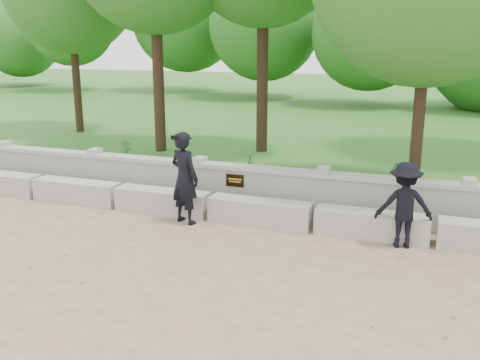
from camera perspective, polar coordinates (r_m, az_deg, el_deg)
The scene contains 9 objects.
ground at distance 8.58m, azimuth -8.37°, elevation -7.77°, with size 80.00×80.00×0.00m, color tan.
lawn at distance 21.52m, azimuth 9.77°, elevation 5.95°, with size 40.00×22.00×0.25m, color #266016.
concrete_bench at distance 10.11m, azimuth -3.27°, elevation -2.83°, with size 11.90×0.45×0.45m.
parapet_wall at distance 10.66m, azimuth -1.79°, elevation -0.55°, with size 12.50×0.35×0.90m.
man_main at distance 9.72m, azimuth -5.94°, elevation 0.23°, with size 0.72×0.67×1.70m.
visitor_mid at distance 8.95m, azimuth 17.12°, elevation -2.56°, with size 1.00×0.70×1.40m.
shrub_a at distance 14.27m, azimuth -12.10°, elevation 3.15°, with size 0.27×0.18×0.51m, color #2A7828.
shrub_b at distance 11.77m, azimuth 16.12°, elevation 0.53°, with size 0.28×0.23×0.52m, color #2A7828.
shrub_d at distance 12.35m, azimuth 1.13°, elevation 1.77°, with size 0.29×0.26×0.52m, color #2A7828.
Camera 1 is at (3.89, -6.93, 3.22)m, focal length 40.00 mm.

